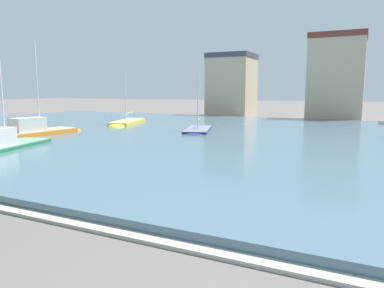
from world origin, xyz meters
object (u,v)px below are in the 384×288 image
object	(u,v)px
sailboat_orange	(39,132)
sailboat_yellow	(126,124)
sailboat_navy	(197,132)
sailboat_green	(4,146)

from	to	relation	value
sailboat_orange	sailboat_yellow	world-z (taller)	sailboat_orange
sailboat_orange	sailboat_yellow	distance (m)	11.77
sailboat_orange	sailboat_navy	distance (m)	14.20
sailboat_orange	sailboat_navy	size ratio (longest dim) A/B	1.20
sailboat_green	sailboat_yellow	distance (m)	18.55
sailboat_navy	sailboat_yellow	size ratio (longest dim) A/B	0.84
sailboat_green	sailboat_yellow	xyz separation A→B (m)	(-3.37, 18.24, -0.18)
sailboat_yellow	sailboat_orange	bearing A→B (deg)	-93.46
sailboat_green	sailboat_navy	size ratio (longest dim) A/B	1.32
sailboat_green	sailboat_yellow	size ratio (longest dim) A/B	1.12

